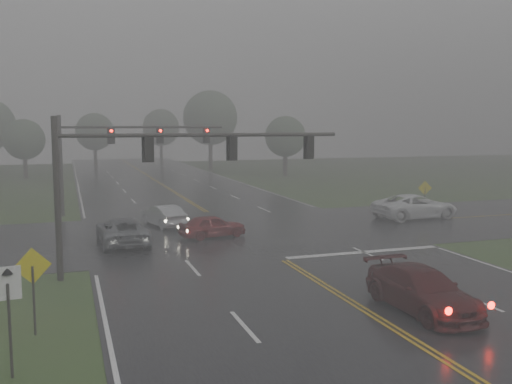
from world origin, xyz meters
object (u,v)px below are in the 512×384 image
object	(u,v)px
sedan_red	(212,237)
car_grey	(123,245)
signal_gantry_near	(152,164)
pickup_white	(415,218)
sedan_maroon	(421,311)
sedan_silver	(163,226)
signal_gantry_far	(113,145)

from	to	relation	value
sedan_red	car_grey	xyz separation A→B (m)	(-5.15, -0.39, 0.00)
signal_gantry_near	pickup_white	bearing A→B (deg)	24.89
pickup_white	sedan_maroon	bearing A→B (deg)	143.06
sedan_silver	sedan_maroon	bearing A→B (deg)	91.26
sedan_silver	signal_gantry_near	world-z (taller)	signal_gantry_near
sedan_silver	pickup_white	size ratio (longest dim) A/B	0.69
car_grey	signal_gantry_near	distance (m)	8.17
pickup_white	signal_gantry_far	world-z (taller)	signal_gantry_far
sedan_maroon	signal_gantry_near	distance (m)	12.54
pickup_white	signal_gantry_near	distance (m)	21.96
sedan_maroon	car_grey	size ratio (longest dim) A/B	0.97
sedan_maroon	signal_gantry_far	bearing A→B (deg)	106.66
sedan_silver	signal_gantry_near	bearing A→B (deg)	63.52
car_grey	signal_gantry_near	bearing A→B (deg)	93.94
sedan_silver	signal_gantry_near	xyz separation A→B (m)	(-2.25, -11.46, 4.84)
sedan_maroon	pickup_white	world-z (taller)	pickup_white
sedan_maroon	signal_gantry_far	xyz separation A→B (m)	(-8.43, 26.09, 5.02)
signal_gantry_far	pickup_white	bearing A→B (deg)	-24.18
sedan_maroon	sedan_silver	bearing A→B (deg)	105.40
sedan_silver	car_grey	xyz separation A→B (m)	(-3.03, -4.92, 0.00)
sedan_silver	car_grey	distance (m)	5.78
sedan_red	signal_gantry_far	xyz separation A→B (m)	(-4.66, 10.94, 5.02)
sedan_silver	signal_gantry_near	size ratio (longest dim) A/B	0.33
sedan_maroon	car_grey	bearing A→B (deg)	119.88
sedan_silver	pickup_white	xyz separation A→B (m)	(17.18, -2.45, 0.00)
pickup_white	signal_gantry_far	size ratio (longest dim) A/B	0.50
sedan_maroon	sedan_silver	xyz separation A→B (m)	(-5.88, 19.69, 0.00)
pickup_white	car_grey	bearing A→B (deg)	93.27
sedan_maroon	signal_gantry_near	xyz separation A→B (m)	(-8.13, 8.23, 4.84)
sedan_red	signal_gantry_far	world-z (taller)	signal_gantry_far
sedan_red	sedan_silver	size ratio (longest dim) A/B	0.93
car_grey	signal_gantry_far	distance (m)	12.40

